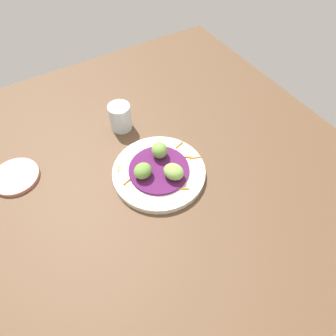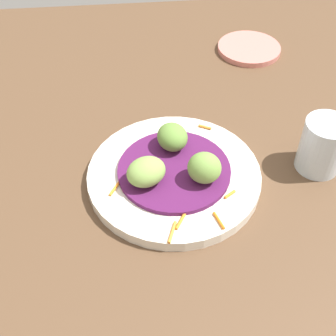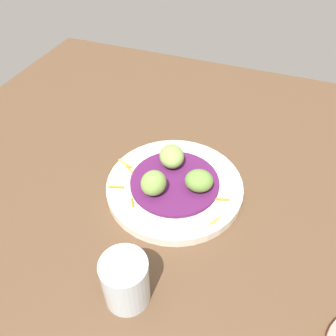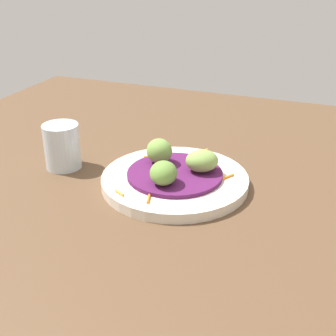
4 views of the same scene
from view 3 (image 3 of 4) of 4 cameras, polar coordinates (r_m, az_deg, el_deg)
The scene contains 8 objects.
table_surface at distance 61.10cm, azimuth 0.19°, elevation -7.44°, with size 110.00×110.00×2.00cm, color brown.
main_plate at distance 62.74cm, azimuth 1.09°, elevation -3.08°, with size 24.49×24.49×1.70cm, color silver.
cabbage_bed at distance 61.87cm, azimuth 1.10°, elevation -2.32°, with size 15.90×15.90×0.70cm, color #51194C.
carrot_garnish at distance 62.48cm, azimuth -2.13°, elevation -1.97°, with size 17.04×22.23×0.40cm.
guac_scoop_left at distance 58.24cm, azimuth -2.38°, elevation -2.48°, with size 4.21×4.56×4.37cm, color #759E47.
guac_scoop_center at distance 59.26cm, azimuth 5.13°, elevation -2.09°, with size 4.86×4.32×3.72cm, color olive.
guac_scoop_right at distance 63.54cm, azimuth 0.62°, elevation 1.94°, with size 5.41×4.51×3.68cm, color #84A851.
water_glass at distance 48.58cm, azimuth -6.71°, elevation -18.04°, with size 6.40×6.40×8.10cm, color silver.
Camera 3 is at (35.83, 13.29, 48.68)cm, focal length 37.05 mm.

